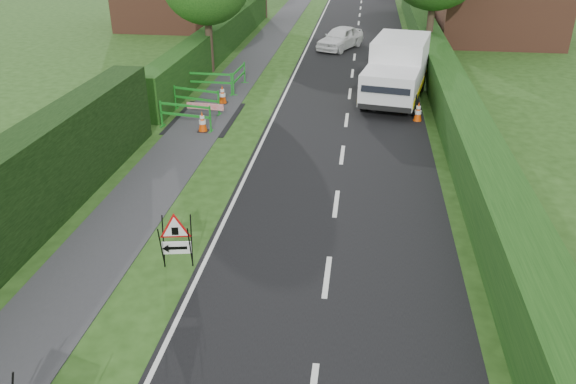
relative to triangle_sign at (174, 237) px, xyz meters
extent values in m
plane|color=#204112|center=(0.93, -0.93, -0.82)|extent=(120.00, 120.00, 0.00)
cube|color=black|center=(3.43, 34.07, -0.81)|extent=(6.00, 90.00, 0.02)
cube|color=#2D2D30|center=(-2.07, 34.07, -0.81)|extent=(2.00, 90.00, 0.02)
cube|color=#14380F|center=(-4.07, 21.07, -0.82)|extent=(1.00, 24.00, 1.80)
cube|color=#14380F|center=(7.43, 15.07, -0.82)|extent=(1.20, 50.00, 1.50)
cylinder|color=#2D2116|center=(-3.67, 17.07, 0.50)|extent=(0.36, 0.36, 2.62)
cylinder|color=#2D2116|center=(7.33, 21.07, 0.67)|extent=(0.36, 0.36, 2.97)
cylinder|color=black|center=(-0.25, -0.18, -0.21)|extent=(0.10, 0.36, 1.17)
cylinder|color=black|center=(-0.30, 0.11, -0.21)|extent=(0.10, 0.36, 1.17)
cylinder|color=black|center=(0.37, -0.06, -0.21)|extent=(0.10, 0.36, 1.17)
cylinder|color=black|center=(0.32, 0.23, -0.21)|extent=(0.10, 0.36, 1.17)
cube|color=white|center=(0.04, 0.00, -0.29)|extent=(0.65, 0.14, 0.32)
cube|color=black|center=(0.04, -0.01, -0.29)|extent=(0.46, 0.10, 0.07)
cone|color=black|center=(-0.21, -0.06, -0.29)|extent=(0.18, 0.21, 0.19)
cube|color=black|center=(0.04, -0.02, 0.15)|extent=(0.15, 0.04, 0.19)
cube|color=silver|center=(5.49, 14.32, 0.65)|extent=(2.70, 3.74, 2.04)
cube|color=silver|center=(5.03, 11.77, 0.25)|extent=(2.48, 2.55, 1.25)
cube|color=black|center=(4.84, 10.73, 0.56)|extent=(1.88, 0.57, 0.57)
cube|color=#DDC20B|center=(4.26, 13.53, -0.16)|extent=(0.96, 5.16, 0.25)
cube|color=#DDC20B|center=(6.36, 13.15, -0.16)|extent=(0.96, 5.16, 0.25)
cube|color=black|center=(4.84, 10.74, -0.31)|extent=(2.07, 0.50, 0.21)
cylinder|color=black|center=(4.08, 11.89, -0.39)|extent=(0.40, 0.88, 0.85)
cylinder|color=black|center=(5.96, 11.55, -0.39)|extent=(0.40, 0.88, 0.85)
cylinder|color=black|center=(4.69, 15.25, -0.39)|extent=(0.40, 0.88, 0.85)
cylinder|color=black|center=(6.57, 14.91, -0.39)|extent=(0.40, 0.88, 0.85)
cube|color=black|center=(6.13, 10.81, -0.80)|extent=(0.38, 0.38, 0.04)
cone|color=#DC4306|center=(6.13, 10.81, -0.40)|extent=(0.32, 0.32, 0.75)
cylinder|color=white|center=(6.13, 10.81, -0.44)|extent=(0.25, 0.25, 0.14)
cylinder|color=white|center=(6.13, 10.81, -0.25)|extent=(0.17, 0.17, 0.10)
cube|color=black|center=(6.04, 12.63, -0.80)|extent=(0.38, 0.38, 0.04)
cone|color=#DC4306|center=(6.04, 12.63, -0.40)|extent=(0.32, 0.32, 0.75)
cylinder|color=white|center=(6.04, 12.63, -0.44)|extent=(0.25, 0.25, 0.14)
cylinder|color=white|center=(6.04, 12.63, -0.25)|extent=(0.17, 0.17, 0.10)
cube|color=black|center=(5.96, 14.93, -0.80)|extent=(0.38, 0.38, 0.04)
cone|color=#DC4306|center=(5.96, 14.93, -0.40)|extent=(0.32, 0.32, 0.75)
cylinder|color=white|center=(5.96, 14.93, -0.44)|extent=(0.25, 0.25, 0.14)
cylinder|color=white|center=(5.96, 14.93, -0.25)|extent=(0.17, 0.17, 0.10)
cube|color=black|center=(-1.76, 8.61, -0.80)|extent=(0.38, 0.38, 0.04)
cone|color=#DC4306|center=(-1.76, 8.61, -0.40)|extent=(0.32, 0.32, 0.75)
cylinder|color=white|center=(-1.76, 8.61, -0.44)|extent=(0.25, 0.25, 0.14)
cylinder|color=white|center=(-1.76, 8.61, -0.25)|extent=(0.17, 0.17, 0.10)
cube|color=black|center=(-1.83, 11.99, -0.80)|extent=(0.38, 0.38, 0.04)
cone|color=#DC4306|center=(-1.83, 11.99, -0.40)|extent=(0.32, 0.32, 0.75)
cylinder|color=white|center=(-1.83, 11.99, -0.44)|extent=(0.25, 0.25, 0.14)
cylinder|color=white|center=(-1.83, 11.99, -0.25)|extent=(0.17, 0.17, 0.10)
cube|color=#17801F|center=(-3.43, 8.95, -0.32)|extent=(0.06, 0.06, 1.00)
cube|color=#17801F|center=(-1.46, 8.61, -0.32)|extent=(0.06, 0.06, 1.00)
cube|color=#17801F|center=(-2.44, 8.78, 0.10)|extent=(1.98, 0.39, 0.08)
cube|color=#17801F|center=(-2.44, 8.78, -0.27)|extent=(1.98, 0.39, 0.08)
cube|color=#17801F|center=(-3.43, 8.95, -0.80)|extent=(0.12, 0.36, 0.04)
cube|color=#17801F|center=(-1.46, 8.61, -0.80)|extent=(0.12, 0.36, 0.04)
cube|color=#17801F|center=(-3.56, 11.00, -0.32)|extent=(0.06, 0.06, 1.00)
cube|color=#17801F|center=(-1.62, 10.52, -0.32)|extent=(0.06, 0.06, 1.00)
cube|color=#17801F|center=(-2.59, 10.76, 0.10)|extent=(1.95, 0.53, 0.08)
cube|color=#17801F|center=(-2.59, 10.76, -0.27)|extent=(1.95, 0.53, 0.08)
cube|color=#17801F|center=(-3.56, 11.00, -0.80)|extent=(0.14, 0.35, 0.04)
cube|color=#17801F|center=(-1.62, 10.52, -0.80)|extent=(0.14, 0.35, 0.04)
cube|color=#17801F|center=(-3.71, 13.23, -0.32)|extent=(0.05, 0.05, 1.00)
cube|color=#17801F|center=(-1.71, 13.18, -0.32)|extent=(0.05, 0.05, 1.00)
cube|color=#17801F|center=(-2.71, 13.20, 0.10)|extent=(2.00, 0.10, 0.08)
cube|color=#17801F|center=(-2.71, 13.20, -0.27)|extent=(2.00, 0.10, 0.08)
cube|color=#17801F|center=(-3.71, 13.23, -0.80)|extent=(0.07, 0.35, 0.04)
cube|color=#17801F|center=(-1.71, 13.18, -0.80)|extent=(0.07, 0.35, 0.04)
cube|color=#17801F|center=(-1.64, 13.18, -0.32)|extent=(0.05, 0.05, 1.00)
cube|color=#17801F|center=(-1.54, 15.18, -0.32)|extent=(0.05, 0.05, 1.00)
cube|color=#17801F|center=(-1.59, 14.18, 0.10)|extent=(0.14, 2.00, 0.08)
cube|color=#17801F|center=(-1.59, 14.18, -0.27)|extent=(0.14, 2.00, 0.08)
cube|color=#17801F|center=(-1.64, 13.18, -0.80)|extent=(0.35, 0.08, 0.04)
cube|color=#17801F|center=(-1.54, 15.18, -0.80)|extent=(0.35, 0.08, 0.04)
cube|color=red|center=(-2.08, 10.19, -0.82)|extent=(1.50, 0.14, 0.25)
imported|color=white|center=(2.51, 23.09, -0.18)|extent=(2.92, 4.04, 1.28)
camera|label=1|loc=(3.94, -10.24, 6.49)|focal=35.00mm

